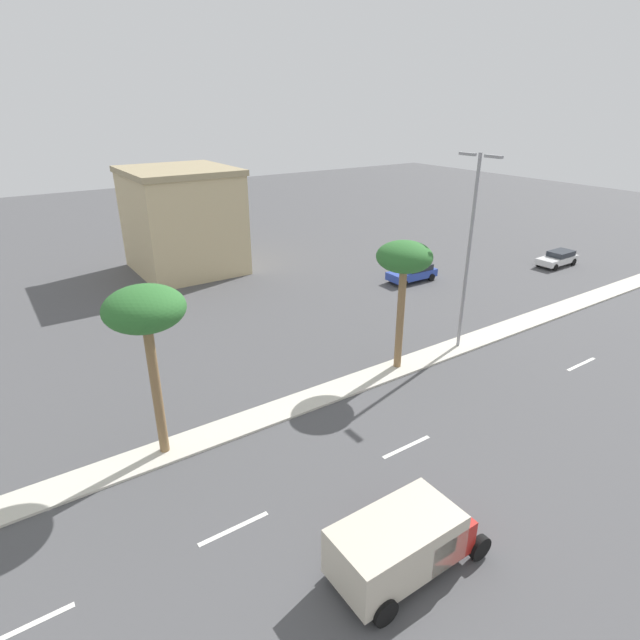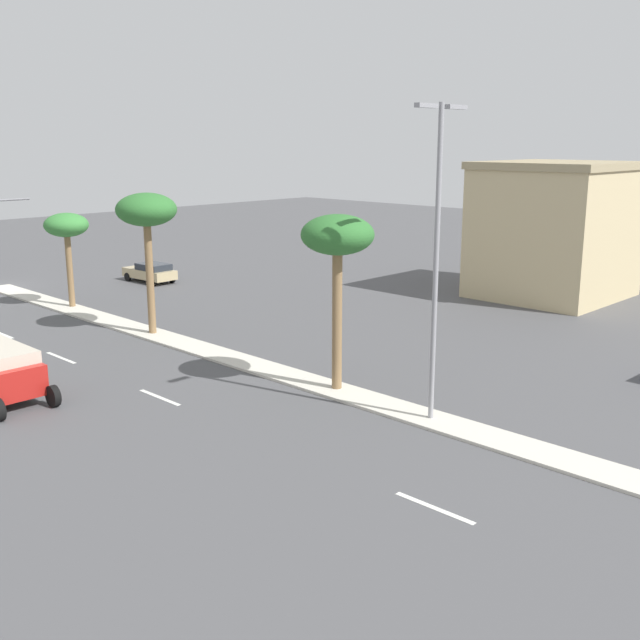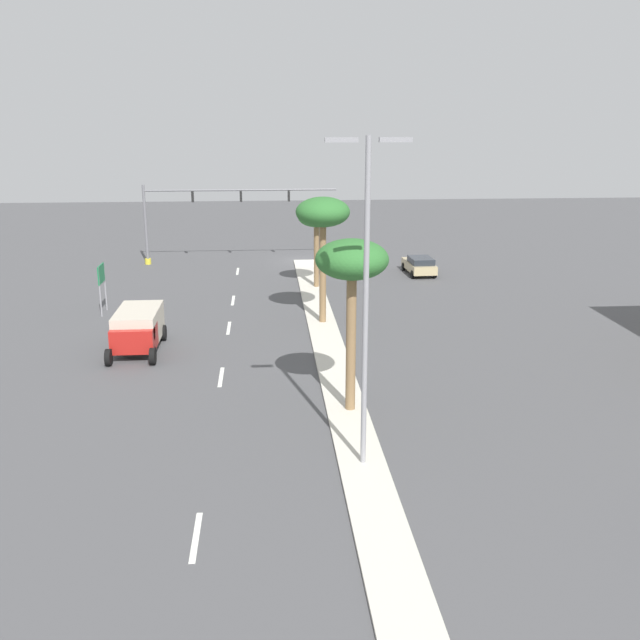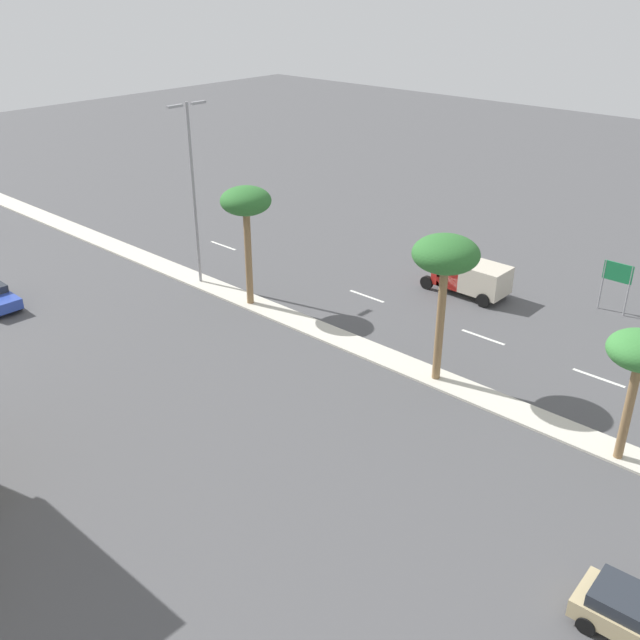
{
  "view_description": "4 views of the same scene",
  "coord_description": "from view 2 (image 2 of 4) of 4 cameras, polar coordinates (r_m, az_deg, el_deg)",
  "views": [
    {
      "loc": [
        19.35,
        15.44,
        14.54
      ],
      "look_at": [
        -3.27,
        30.77,
        2.79
      ],
      "focal_mm": 28.6,
      "sensor_mm": 36.0,
      "label": 1
    },
    {
      "loc": [
        22.88,
        55.5,
        10.64
      ],
      "look_at": [
        -3.51,
        29.91,
        1.87
      ],
      "focal_mm": 42.48,
      "sensor_mm": 36.0,
      "label": 2
    },
    {
      "loc": [
        3.46,
        63.49,
        12.57
      ],
      "look_at": [
        0.8,
        29.17,
        2.78
      ],
      "focal_mm": 40.45,
      "sensor_mm": 36.0,
      "label": 3
    },
    {
      "loc": [
        -27.87,
        3.21,
        19.2
      ],
      "look_at": [
        -2.59,
        26.01,
        2.46
      ],
      "focal_mm": 40.1,
      "sensor_mm": 36.0,
      "label": 4
    }
  ],
  "objects": [
    {
      "name": "lane_stripe_near",
      "position": [
        40.13,
        -18.93,
        -2.71
      ],
      "size": [
        0.2,
        2.8,
        0.01
      ],
      "primitive_type": "cube",
      "color": "silver",
      "rests_on": "ground"
    },
    {
      "name": "palm_tree_trailing",
      "position": [
        31.64,
        1.33,
        6.02
      ],
      "size": [
        3.08,
        3.08,
        7.54
      ],
      "color": "olive",
      "rests_on": "median_curb"
    },
    {
      "name": "lane_stripe_rear",
      "position": [
        46.21,
        -22.86,
        -0.97
      ],
      "size": [
        0.2,
        2.8,
        0.01
      ],
      "primitive_type": "cube",
      "color": "silver",
      "rests_on": "ground"
    },
    {
      "name": "median_curb",
      "position": [
        28.96,
        11.46,
        -8.3
      ],
      "size": [
        1.8,
        82.49,
        0.12
      ],
      "primitive_type": "cube",
      "color": "beige",
      "rests_on": "ground"
    },
    {
      "name": "street_lamp_right",
      "position": [
        28.32,
        8.79,
        5.68
      ],
      "size": [
        2.9,
        0.24,
        11.83
      ],
      "color": "gray",
      "rests_on": "median_curb"
    },
    {
      "name": "lane_stripe_left",
      "position": [
        23.38,
        8.61,
        -13.82
      ],
      "size": [
        0.2,
        2.8,
        0.01
      ],
      "primitive_type": "cube",
      "color": "silver",
      "rests_on": "ground"
    },
    {
      "name": "lane_stripe_far",
      "position": [
        32.94,
        -11.98,
        -5.73
      ],
      "size": [
        0.2,
        2.8,
        0.01
      ],
      "primitive_type": "cube",
      "color": "silver",
      "rests_on": "ground"
    },
    {
      "name": "ground_plane",
      "position": [
        34.43,
        -1.48,
        -4.6
      ],
      "size": [
        160.0,
        160.0,
        0.0
      ],
      "primitive_type": "plane",
      "color": "#4C4C4F"
    },
    {
      "name": "palm_tree_right",
      "position": [
        50.94,
        -18.56,
        6.62
      ],
      "size": [
        2.77,
        2.77,
        6.03
      ],
      "color": "olive",
      "rests_on": "median_curb"
    },
    {
      "name": "palm_tree_far",
      "position": [
        42.3,
        -12.94,
        7.85
      ],
      "size": [
        3.29,
        3.29,
        7.77
      ],
      "color": "olive",
      "rests_on": "median_curb"
    },
    {
      "name": "commercial_building",
      "position": [
        54.74,
        17.25,
        6.51
      ],
      "size": [
        9.81,
        9.01,
        9.23
      ],
      "color": "#C6B284",
      "rests_on": "ground"
    },
    {
      "name": "sedan_tan_near",
      "position": [
        59.52,
        -12.65,
        3.56
      ],
      "size": [
        2.19,
        4.59,
        1.48
      ],
      "color": "tan",
      "rests_on": "ground"
    }
  ]
}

